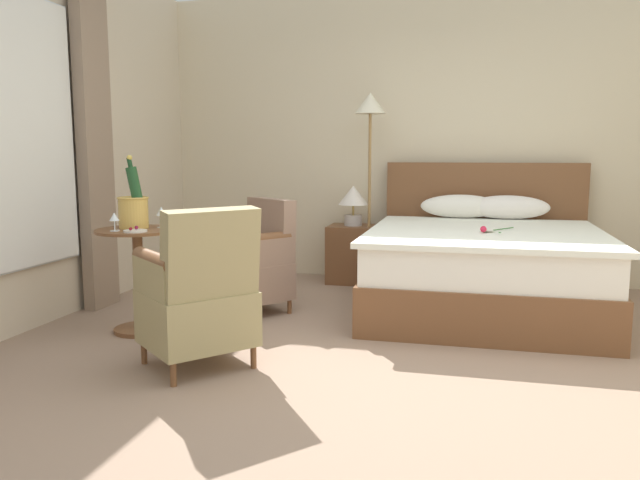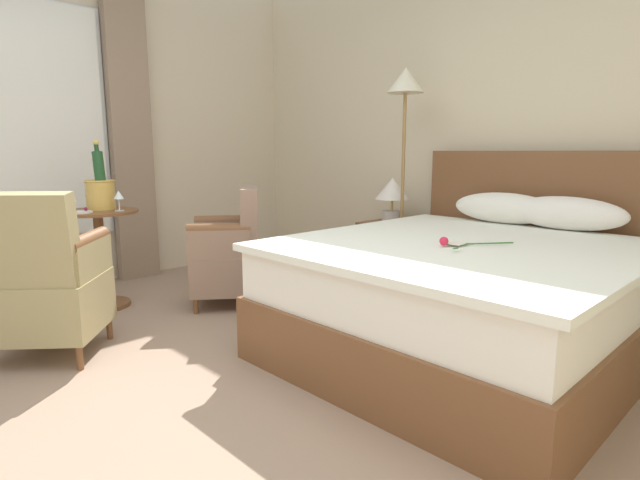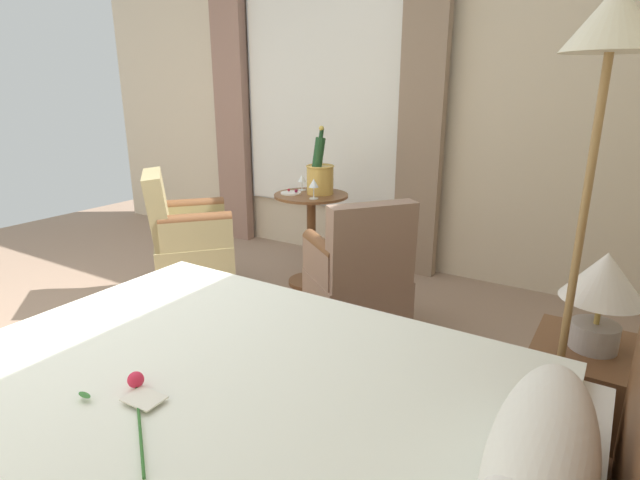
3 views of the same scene
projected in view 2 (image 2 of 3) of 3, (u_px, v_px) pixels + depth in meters
name	position (u px, v px, depth m)	size (l,w,h in m)	color
ground_plane	(185.00, 422.00, 2.17)	(6.96, 6.96, 0.00)	gray
wall_headboard_side	(503.00, 119.00, 3.84)	(5.53, 0.12, 2.81)	beige
bed	(473.00, 291.00, 2.91)	(1.83, 2.06, 1.17)	brown
nightstand	(391.00, 254.00, 4.33)	(0.49, 0.41, 0.56)	brown
bedside_lamp	(392.00, 193.00, 4.24)	(0.29, 0.29, 0.39)	#B6AEAC
floor_lamp_brass	(405.00, 114.00, 3.95)	(0.29, 0.29, 1.81)	#9A7344
side_table_round	(101.00, 252.00, 3.72)	(0.57, 0.57, 0.73)	brown
champagne_bucket	(100.00, 190.00, 3.71)	(0.22, 0.22, 0.51)	gold
wine_glass_near_bucket	(72.00, 199.00, 3.61)	(0.07, 0.07, 0.13)	white
wine_glass_near_edge	(119.00, 196.00, 3.63)	(0.07, 0.07, 0.15)	white
snack_plate	(81.00, 212.00, 3.52)	(0.16, 0.16, 0.04)	white
armchair_by_window	(230.00, 252.00, 3.81)	(0.73, 0.72, 0.90)	brown
armchair_facing_bed	(42.00, 284.00, 2.78)	(0.80, 0.80, 0.96)	brown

